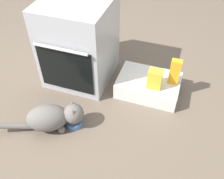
{
  "coord_description": "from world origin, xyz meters",
  "views": [
    {
      "loc": [
        0.84,
        -1.34,
        1.68
      ],
      "look_at": [
        0.37,
        0.05,
        0.25
      ],
      "focal_mm": 40.32,
      "sensor_mm": 36.0,
      "label": 1
    }
  ],
  "objects_px": {
    "pantry_cabinet": "(148,85)",
    "cat": "(53,117)",
    "snack_bag": "(155,79)",
    "juice_carton": "(175,72)",
    "food_bowl": "(74,123)",
    "oven": "(79,42)"
  },
  "relations": [
    {
      "from": "snack_bag",
      "to": "juice_carton",
      "type": "height_order",
      "value": "juice_carton"
    },
    {
      "from": "cat",
      "to": "pantry_cabinet",
      "type": "bearing_deg",
      "value": 19.55
    },
    {
      "from": "cat",
      "to": "juice_carton",
      "type": "height_order",
      "value": "juice_carton"
    },
    {
      "from": "pantry_cabinet",
      "to": "snack_bag",
      "type": "relative_size",
      "value": 3.1
    },
    {
      "from": "cat",
      "to": "juice_carton",
      "type": "bearing_deg",
      "value": 12.6
    },
    {
      "from": "pantry_cabinet",
      "to": "food_bowl",
      "type": "relative_size",
      "value": 4.25
    },
    {
      "from": "oven",
      "to": "pantry_cabinet",
      "type": "relative_size",
      "value": 1.4
    },
    {
      "from": "food_bowl",
      "to": "juice_carton",
      "type": "xyz_separation_m",
      "value": [
        0.7,
        0.62,
        0.25
      ]
    },
    {
      "from": "pantry_cabinet",
      "to": "cat",
      "type": "bearing_deg",
      "value": -133.64
    },
    {
      "from": "food_bowl",
      "to": "cat",
      "type": "height_order",
      "value": "cat"
    },
    {
      "from": "oven",
      "to": "juice_carton",
      "type": "distance_m",
      "value": 0.9
    },
    {
      "from": "oven",
      "to": "snack_bag",
      "type": "height_order",
      "value": "oven"
    },
    {
      "from": "cat",
      "to": "snack_bag",
      "type": "distance_m",
      "value": 0.91
    },
    {
      "from": "cat",
      "to": "snack_bag",
      "type": "xyz_separation_m",
      "value": [
        0.69,
        0.58,
        0.12
      ]
    },
    {
      "from": "pantry_cabinet",
      "to": "juice_carton",
      "type": "xyz_separation_m",
      "value": [
        0.21,
        0.03,
        0.2
      ]
    },
    {
      "from": "food_bowl",
      "to": "pantry_cabinet",
      "type": "bearing_deg",
      "value": 50.38
    },
    {
      "from": "cat",
      "to": "oven",
      "type": "bearing_deg",
      "value": 67.66
    },
    {
      "from": "food_bowl",
      "to": "cat",
      "type": "xyz_separation_m",
      "value": [
        -0.14,
        -0.07,
        0.1
      ]
    },
    {
      "from": "oven",
      "to": "juice_carton",
      "type": "bearing_deg",
      "value": 0.26
    },
    {
      "from": "snack_bag",
      "to": "juice_carton",
      "type": "xyz_separation_m",
      "value": [
        0.15,
        0.11,
        0.03
      ]
    },
    {
      "from": "pantry_cabinet",
      "to": "food_bowl",
      "type": "height_order",
      "value": "pantry_cabinet"
    },
    {
      "from": "food_bowl",
      "to": "snack_bag",
      "type": "xyz_separation_m",
      "value": [
        0.55,
        0.5,
        0.22
      ]
    }
  ]
}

